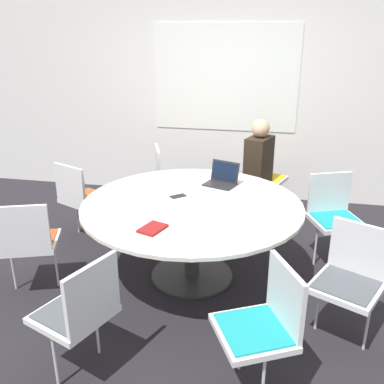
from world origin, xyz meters
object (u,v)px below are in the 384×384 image
(chair_7, at_px, (334,212))
(person_0, at_px, (260,163))
(chair_1, at_px, (169,176))
(cell_phone, at_px, (178,196))
(chair_0, at_px, (260,173))
(chair_2, at_px, (81,195))
(spiral_notebook, at_px, (153,228))
(chair_4, at_px, (80,308))
(chair_5, at_px, (264,320))
(chair_3, at_px, (28,239))
(chair_6, at_px, (351,274))
(laptop, at_px, (222,179))

(chair_7, bearing_deg, person_0, -67.51)
(chair_1, height_order, cell_phone, chair_1)
(person_0, bearing_deg, chair_0, -160.98)
(chair_2, height_order, spiral_notebook, chair_2)
(chair_4, height_order, person_0, person_0)
(chair_2, xyz_separation_m, person_0, (1.79, 0.84, 0.19))
(chair_4, xyz_separation_m, chair_5, (1.13, 0.10, 0.00))
(person_0, bearing_deg, chair_5, 24.04)
(chair_0, bearing_deg, chair_3, -20.09)
(chair_0, relative_size, chair_3, 1.00)
(chair_1, height_order, chair_7, same)
(chair_6, height_order, person_0, person_0)
(chair_4, bearing_deg, chair_0, 3.38)
(chair_4, relative_size, chair_7, 1.00)
(chair_0, distance_m, cell_phone, 1.63)
(chair_5, bearing_deg, laptop, -10.91)
(chair_1, bearing_deg, spiral_notebook, -9.25)
(chair_0, relative_size, chair_6, 1.00)
(chair_4, height_order, chair_5, same)
(person_0, xyz_separation_m, laptop, (-0.32, -0.82, 0.08))
(cell_phone, bearing_deg, chair_7, 17.34)
(chair_3, relative_size, cell_phone, 5.67)
(chair_0, height_order, spiral_notebook, chair_0)
(chair_7, bearing_deg, chair_1, -42.82)
(chair_7, xyz_separation_m, cell_phone, (-1.41, -0.44, 0.22))
(chair_0, xyz_separation_m, chair_7, (0.74, -1.03, 0.00))
(chair_3, bearing_deg, laptop, 16.02)
(chair_6, distance_m, laptop, 1.54)
(chair_3, bearing_deg, chair_0, 30.47)
(chair_2, xyz_separation_m, chair_7, (2.54, 0.06, 0.00))
(chair_4, relative_size, person_0, 0.71)
(person_0, bearing_deg, chair_2, -44.63)
(chair_5, xyz_separation_m, chair_6, (0.58, 0.63, 0.00))
(chair_1, bearing_deg, chair_4, -18.06)
(chair_4, height_order, cell_phone, chair_4)
(chair_2, distance_m, spiral_notebook, 1.55)
(chair_2, relative_size, laptop, 2.46)
(cell_phone, bearing_deg, chair_4, -101.79)
(chair_0, distance_m, chair_5, 2.80)
(chair_3, relative_size, person_0, 0.71)
(chair_2, bearing_deg, chair_0, 55.44)
(chair_6, xyz_separation_m, spiral_notebook, (-1.44, -0.01, 0.23))
(chair_0, xyz_separation_m, chair_5, (0.16, -2.79, 0.00))
(chair_1, xyz_separation_m, cell_phone, (0.38, -1.15, 0.22))
(chair_2, bearing_deg, chair_3, -65.53)
(chair_1, height_order, chair_5, same)
(chair_0, height_order, chair_4, same)
(chair_6, height_order, chair_7, same)
(chair_4, bearing_deg, spiral_notebook, 1.93)
(chair_4, distance_m, person_0, 2.82)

